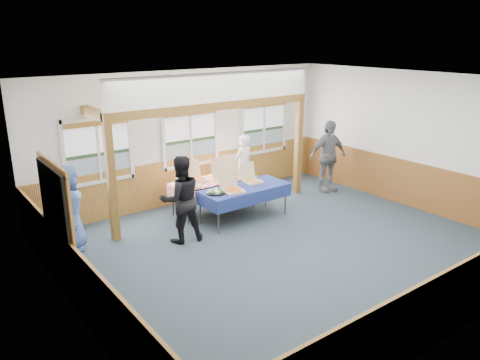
# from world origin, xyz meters

# --- Properties ---
(floor) EXTENTS (8.00, 8.00, 0.00)m
(floor) POSITION_xyz_m (0.00, 0.00, 0.00)
(floor) COLOR #283641
(floor) RESTS_ON ground
(ceiling) EXTENTS (8.00, 8.00, 0.00)m
(ceiling) POSITION_xyz_m (0.00, 0.00, 3.20)
(ceiling) COLOR white
(ceiling) RESTS_ON wall_back
(wall_back) EXTENTS (8.00, 0.00, 8.00)m
(wall_back) POSITION_xyz_m (0.00, 3.50, 1.60)
(wall_back) COLOR silver
(wall_back) RESTS_ON floor
(wall_front) EXTENTS (8.00, 0.00, 8.00)m
(wall_front) POSITION_xyz_m (0.00, -3.50, 1.60)
(wall_front) COLOR silver
(wall_front) RESTS_ON floor
(wall_left) EXTENTS (0.00, 8.00, 8.00)m
(wall_left) POSITION_xyz_m (-4.00, 0.00, 1.60)
(wall_left) COLOR silver
(wall_left) RESTS_ON floor
(wall_right) EXTENTS (0.00, 8.00, 8.00)m
(wall_right) POSITION_xyz_m (4.00, 0.00, 1.60)
(wall_right) COLOR silver
(wall_right) RESTS_ON floor
(wainscot_back) EXTENTS (7.98, 0.05, 1.10)m
(wainscot_back) POSITION_xyz_m (0.00, 3.48, 0.55)
(wainscot_back) COLOR brown
(wainscot_back) RESTS_ON floor
(wainscot_front) EXTENTS (7.98, 0.05, 1.10)m
(wainscot_front) POSITION_xyz_m (0.00, -3.48, 0.55)
(wainscot_front) COLOR brown
(wainscot_front) RESTS_ON floor
(wainscot_left) EXTENTS (0.05, 6.98, 1.10)m
(wainscot_left) POSITION_xyz_m (-3.98, 0.00, 0.55)
(wainscot_left) COLOR brown
(wainscot_left) RESTS_ON floor
(wainscot_right) EXTENTS (0.05, 6.98, 1.10)m
(wainscot_right) POSITION_xyz_m (3.98, 0.00, 0.55)
(wainscot_right) COLOR brown
(wainscot_right) RESTS_ON floor
(cased_opening) EXTENTS (0.06, 1.30, 2.10)m
(cased_opening) POSITION_xyz_m (-3.96, 0.90, 1.05)
(cased_opening) COLOR #2E2E2E
(cased_opening) RESTS_ON wall_left
(window_left) EXTENTS (1.56, 0.10, 1.46)m
(window_left) POSITION_xyz_m (-2.30, 3.46, 1.68)
(window_left) COLOR silver
(window_left) RESTS_ON wall_back
(window_mid) EXTENTS (1.56, 0.10, 1.46)m
(window_mid) POSITION_xyz_m (0.00, 3.46, 1.68)
(window_mid) COLOR silver
(window_mid) RESTS_ON wall_back
(window_right) EXTENTS (1.56, 0.10, 1.46)m
(window_right) POSITION_xyz_m (2.30, 3.46, 1.68)
(window_right) COLOR silver
(window_right) RESTS_ON wall_back
(post_left) EXTENTS (0.15, 0.15, 2.40)m
(post_left) POSITION_xyz_m (-2.50, 2.30, 1.20)
(post_left) COLOR brown
(post_left) RESTS_ON floor
(post_right) EXTENTS (0.15, 0.15, 2.40)m
(post_right) POSITION_xyz_m (2.50, 2.30, 1.20)
(post_right) COLOR brown
(post_right) RESTS_ON floor
(cross_beam) EXTENTS (5.15, 0.18, 0.18)m
(cross_beam) POSITION_xyz_m (0.00, 2.30, 2.49)
(cross_beam) COLOR brown
(cross_beam) RESTS_ON post_left
(table_left) EXTENTS (2.22, 1.71, 0.76)m
(table_left) POSITION_xyz_m (0.25, 1.64, 0.71)
(table_left) COLOR #2E2E2E
(table_left) RESTS_ON floor
(table_right) EXTENTS (2.17, 1.48, 0.76)m
(table_right) POSITION_xyz_m (-0.00, 2.45, 0.70)
(table_right) COLOR #2E2E2E
(table_right) RESTS_ON floor
(pizza_box_a) EXTENTS (0.50, 0.57, 0.46)m
(pizza_box_a) POSITION_xyz_m (-0.14, 1.54, 0.83)
(pizza_box_a) COLOR #D6B68F
(pizza_box_a) RESTS_ON table_left
(pizza_box_b) EXTENTS (0.41, 0.49, 0.42)m
(pizza_box_b) POSITION_xyz_m (0.61, 1.80, 0.82)
(pizza_box_b) COLOR #D6B68F
(pizza_box_b) RESTS_ON table_left
(pizza_box_c) EXTENTS (0.46, 0.54, 0.44)m
(pizza_box_c) POSITION_xyz_m (-0.75, 2.35, 0.82)
(pizza_box_c) COLOR #D6B68F
(pizza_box_c) RESTS_ON table_right
(pizza_box_d) EXTENTS (0.42, 0.51, 0.45)m
(pizza_box_d) POSITION_xyz_m (-0.35, 2.64, 0.83)
(pizza_box_d) COLOR #D6B68F
(pizza_box_d) RESTS_ON table_right
(pizza_box_e) EXTENTS (0.49, 0.57, 0.47)m
(pizza_box_e) POSITION_xyz_m (0.24, 2.37, 0.83)
(pizza_box_e) COLOR #D6B68F
(pizza_box_e) RESTS_ON table_right
(pizza_box_f) EXTENTS (0.49, 0.56, 0.43)m
(pizza_box_f) POSITION_xyz_m (0.66, 2.59, 0.82)
(pizza_box_f) COLOR #D6B68F
(pizza_box_f) RESTS_ON table_right
(veggie_tray) EXTENTS (0.42, 0.42, 0.09)m
(veggie_tray) POSITION_xyz_m (-0.50, 1.64, 0.79)
(veggie_tray) COLOR black
(veggie_tray) RESTS_ON table_left
(drink_glass) EXTENTS (0.07, 0.07, 0.15)m
(drink_glass) POSITION_xyz_m (0.85, 2.20, 0.83)
(drink_glass) COLOR #934D18
(drink_glass) RESTS_ON table_right
(woman_white) EXTENTS (0.67, 0.51, 1.64)m
(woman_white) POSITION_xyz_m (1.07, 2.76, 0.82)
(woman_white) COLOR silver
(woman_white) RESTS_ON floor
(woman_black) EXTENTS (0.97, 0.82, 1.76)m
(woman_black) POSITION_xyz_m (-1.45, 1.45, 0.88)
(woman_black) COLOR black
(woman_black) RESTS_ON floor
(man_blue) EXTENTS (0.80, 0.97, 1.69)m
(man_blue) POSITION_xyz_m (-3.34, 2.39, 0.85)
(man_blue) COLOR #3E589C
(man_blue) RESTS_ON floor
(person_grey) EXTENTS (1.17, 0.65, 1.89)m
(person_grey) POSITION_xyz_m (3.21, 1.92, 0.94)
(person_grey) COLOR slate
(person_grey) RESTS_ON floor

